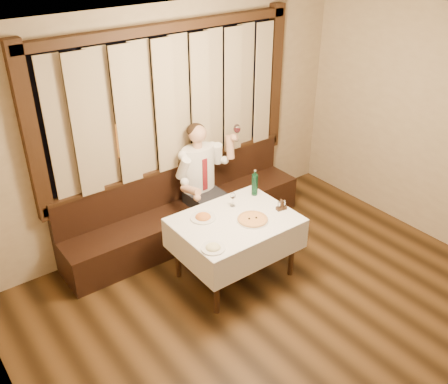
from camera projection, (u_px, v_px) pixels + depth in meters
room at (286, 184)px, 4.47m from camera, size 5.01×6.01×2.81m
banquette at (185, 214)px, 6.27m from camera, size 3.20×0.61×0.94m
dining_table at (235, 227)px, 5.39m from camera, size 1.27×0.97×0.76m
pizza at (253, 219)px, 5.31m from camera, size 0.34×0.34×0.04m
pasta_red at (203, 215)px, 5.34m from camera, size 0.28×0.28×0.09m
pasta_cream at (213, 246)px, 4.86m from camera, size 0.24×0.24×0.08m
green_bottle at (255, 184)px, 5.74m from camera, size 0.07×0.07×0.32m
table_wine_glass at (233, 196)px, 5.51m from camera, size 0.07×0.07×0.17m
cruet_caddy at (281, 206)px, 5.49m from camera, size 0.12×0.08×0.12m
seated_man at (203, 174)px, 6.06m from camera, size 0.82×0.61×1.46m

